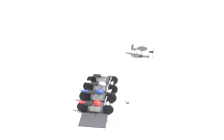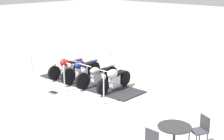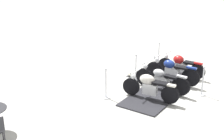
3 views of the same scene
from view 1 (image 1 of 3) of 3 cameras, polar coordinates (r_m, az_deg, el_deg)
The scene contains 14 objects.
ground_plane at distance 13.49m, azimuth -3.42°, elevation -7.33°, with size 80.00×80.00×0.00m, color silver.
display_platform at distance 13.48m, azimuth -3.43°, elevation -7.25°, with size 5.08×1.47×0.05m, color #28282D.
motorcycle_maroon at distance 12.07m, azimuth -4.38°, elevation -9.64°, with size 0.74×2.10×0.94m.
motorcycle_navy at distance 12.79m, azimuth -3.72°, elevation -6.78°, with size 0.66×2.27×1.05m.
motorcycle_chrome at distance 13.58m, azimuth -3.06°, elevation -4.49°, with size 0.76×2.27×1.01m.
motorcycle_cream at distance 14.34m, azimuth -2.47°, elevation -2.16°, with size 0.75×2.11×0.93m.
stanchion_right_front at distance 11.49m, azimuth 1.89°, elevation -12.88°, with size 0.31×0.31×1.15m.
stanchion_left_mid at distance 13.52m, azimuth -9.36°, elevation -5.54°, with size 0.29×0.29×1.12m.
stanchion_right_mid at distance 13.15m, azimuth 2.59°, elevation -6.48°, with size 0.32×0.32×1.11m.
stanchion_right_rear at distance 14.93m, azimuth 3.13°, elevation -1.52°, with size 0.35×0.35×1.12m.
info_placard at distance 13.13m, azimuth 4.27°, elevation -8.28°, with size 0.38×0.23×0.19m.
cafe_table at distance 18.12m, azimuth 8.05°, elevation 5.21°, with size 0.89×0.89×0.76m.
cafe_chair_near_table at distance 18.13m, azimuth 10.65°, elevation 4.93°, with size 0.42×0.42×0.97m.
cafe_chair_across_table at distance 18.46m, azimuth 5.76°, elevation 5.73°, with size 0.54×0.54×0.90m.
Camera 1 is at (10.40, 2.10, 8.33)m, focal length 34.25 mm.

